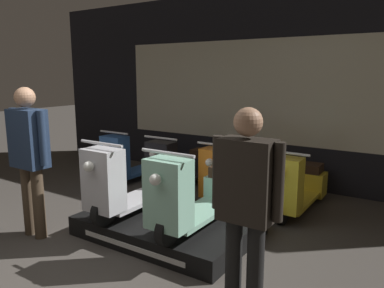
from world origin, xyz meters
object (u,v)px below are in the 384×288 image
object	(u,v)px
person_right_browsing	(246,199)
scooter_backrow_0	(136,160)
scooter_display_right	(197,195)
scooter_backrow_1	(181,167)
scooter_display_left	(136,182)
scooter_backrow_3	(297,186)
scooter_backrow_2	(233,176)
person_left_browsing	(29,150)

from	to	relation	value
person_right_browsing	scooter_backrow_0	bearing A→B (deg)	143.15
scooter_display_right	scooter_backrow_1	xyz separation A→B (m)	(-1.34, 1.61, -0.22)
scooter_display_left	scooter_backrow_1	world-z (taller)	scooter_display_left
scooter_display_right	scooter_backrow_3	distance (m)	1.72
scooter_display_right	scooter_backrow_2	distance (m)	1.67
scooter_backrow_1	scooter_backrow_0	bearing A→B (deg)	180.00
scooter_display_left	scooter_display_right	size ratio (longest dim) A/B	1.00
scooter_display_right	scooter_backrow_3	xyz separation A→B (m)	(0.57, 1.61, -0.22)
scooter_backrow_1	person_right_browsing	bearing A→B (deg)	-46.78
scooter_backrow_0	person_right_browsing	xyz separation A→B (m)	(3.22, -2.42, 0.59)
scooter_display_right	scooter_backrow_0	xyz separation A→B (m)	(-2.29, 1.61, -0.22)
person_right_browsing	scooter_backrow_3	bearing A→B (deg)	98.59
scooter_display_left	scooter_backrow_2	xyz separation A→B (m)	(0.48, 1.61, -0.22)
scooter_display_left	person_right_browsing	size ratio (longest dim) A/B	0.97
scooter_display_left	scooter_backrow_2	bearing A→B (deg)	73.31
scooter_backrow_0	person_left_browsing	xyz separation A→B (m)	(0.59, -2.42, 0.66)
scooter_backrow_2	person_right_browsing	xyz separation A→B (m)	(1.32, -2.42, 0.59)
scooter_display_left	scooter_backrow_2	distance (m)	1.69
person_left_browsing	person_right_browsing	world-z (taller)	person_left_browsing
scooter_display_right	person_right_browsing	bearing A→B (deg)	-40.91
scooter_backrow_3	scooter_backrow_1	bearing A→B (deg)	180.00
scooter_backrow_0	scooter_backrow_1	world-z (taller)	same
scooter_backrow_2	scooter_backrow_3	bearing A→B (deg)	0.00
scooter_backrow_3	scooter_display_right	bearing A→B (deg)	-109.47
scooter_backrow_1	person_right_browsing	distance (m)	3.37
person_right_browsing	scooter_display_left	bearing A→B (deg)	155.80
scooter_backrow_1	scooter_backrow_2	bearing A→B (deg)	0.00
scooter_backrow_1	person_left_browsing	xyz separation A→B (m)	(-0.36, -2.42, 0.66)
person_right_browsing	scooter_backrow_1	bearing A→B (deg)	133.22
scooter_backrow_0	scooter_backrow_2	size ratio (longest dim) A/B	1.00
scooter_display_right	scooter_backrow_0	world-z (taller)	scooter_display_right
scooter_backrow_3	person_right_browsing	xyz separation A→B (m)	(0.37, -2.42, 0.59)
scooter_backrow_2	person_left_browsing	xyz separation A→B (m)	(-1.32, -2.42, 0.66)
scooter_backrow_0	person_right_browsing	world-z (taller)	person_right_browsing
scooter_backrow_2	person_right_browsing	bearing A→B (deg)	-61.39
scooter_backrow_0	person_right_browsing	size ratio (longest dim) A/B	0.97
scooter_display_right	scooter_backrow_1	world-z (taller)	scooter_display_right
scooter_backrow_3	person_left_browsing	bearing A→B (deg)	-133.20
scooter_display_right	scooter_backrow_0	distance (m)	2.81
scooter_backrow_0	scooter_backrow_3	distance (m)	2.86
scooter_backrow_3	person_left_browsing	world-z (taller)	person_left_browsing
scooter_backrow_0	scooter_backrow_3	bearing A→B (deg)	0.00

